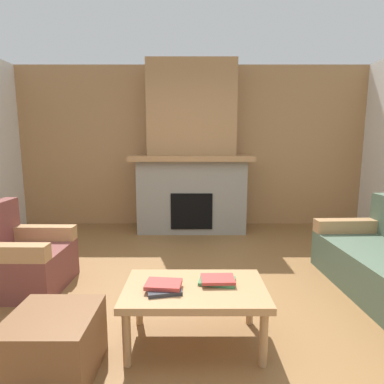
% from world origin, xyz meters
% --- Properties ---
extents(ground, '(9.00, 9.00, 0.00)m').
position_xyz_m(ground, '(0.00, 0.00, 0.00)').
color(ground, brown).
extents(wall_back_wood_panel, '(6.00, 0.12, 2.70)m').
position_xyz_m(wall_back_wood_panel, '(0.00, 3.00, 1.35)').
color(wall_back_wood_panel, '#A87A4C').
rests_on(wall_back_wood_panel, ground).
extents(fireplace, '(1.90, 0.82, 2.70)m').
position_xyz_m(fireplace, '(0.00, 2.62, 1.16)').
color(fireplace, gray).
rests_on(fireplace, ground).
extents(armchair, '(0.77, 0.77, 0.85)m').
position_xyz_m(armchair, '(-1.68, 0.45, 0.29)').
color(armchair, brown).
rests_on(armchair, ground).
extents(coffee_table, '(1.00, 0.60, 0.43)m').
position_xyz_m(coffee_table, '(0.03, -0.42, 0.38)').
color(coffee_table, tan).
rests_on(coffee_table, ground).
extents(ottoman, '(0.52, 0.52, 0.40)m').
position_xyz_m(ottoman, '(-0.85, -0.73, 0.20)').
color(ottoman, brown).
rests_on(ottoman, ground).
extents(book_stack_near_edge, '(0.26, 0.23, 0.05)m').
position_xyz_m(book_stack_near_edge, '(-0.19, -0.48, 0.46)').
color(book_stack_near_edge, '#2D2D33').
rests_on(book_stack_near_edge, coffee_table).
extents(book_stack_center, '(0.28, 0.21, 0.04)m').
position_xyz_m(book_stack_center, '(0.19, -0.36, 0.45)').
color(book_stack_center, '#3D7F4C').
rests_on(book_stack_center, coffee_table).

